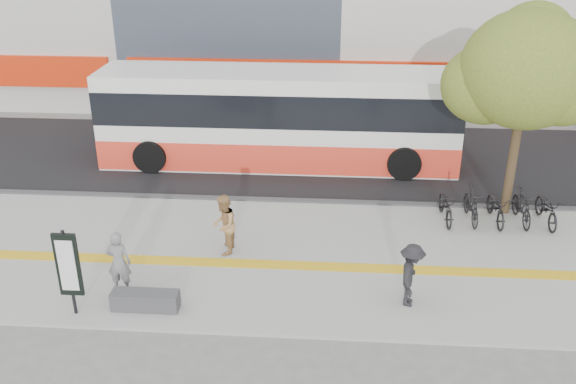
# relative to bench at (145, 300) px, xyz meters

# --- Properties ---
(ground) EXTENTS (120.00, 120.00, 0.00)m
(ground) POSITION_rel_bench_xyz_m (2.60, 1.20, -0.30)
(ground) COLOR #63635E
(ground) RESTS_ON ground
(sidewalk) EXTENTS (40.00, 7.00, 0.08)m
(sidewalk) POSITION_rel_bench_xyz_m (2.60, 2.70, -0.27)
(sidewalk) COLOR gray
(sidewalk) RESTS_ON ground
(tactile_strip) EXTENTS (40.00, 0.45, 0.01)m
(tactile_strip) POSITION_rel_bench_xyz_m (2.60, 2.20, -0.22)
(tactile_strip) COLOR yellow
(tactile_strip) RESTS_ON sidewalk
(street) EXTENTS (40.00, 8.00, 0.06)m
(street) POSITION_rel_bench_xyz_m (2.60, 10.20, -0.28)
(street) COLOR black
(street) RESTS_ON ground
(curb) EXTENTS (40.00, 0.25, 0.14)m
(curb) POSITION_rel_bench_xyz_m (2.60, 6.20, -0.23)
(curb) COLOR #323235
(curb) RESTS_ON ground
(bench) EXTENTS (1.60, 0.45, 0.45)m
(bench) POSITION_rel_bench_xyz_m (0.00, 0.00, 0.00)
(bench) COLOR #323235
(bench) RESTS_ON sidewalk
(signboard) EXTENTS (0.55, 0.10, 2.20)m
(signboard) POSITION_rel_bench_xyz_m (-1.60, -0.31, 1.06)
(signboard) COLOR black
(signboard) RESTS_ON sidewalk
(street_tree) EXTENTS (4.40, 3.80, 6.31)m
(street_tree) POSITION_rel_bench_xyz_m (9.78, 6.02, 4.21)
(street_tree) COLOR #3B2B1A
(street_tree) RESTS_ON sidewalk
(bus) EXTENTS (12.93, 3.07, 3.44)m
(bus) POSITION_rel_bench_xyz_m (2.35, 9.70, 1.37)
(bus) COLOR white
(bus) RESTS_ON street
(bicycle_row) EXTENTS (3.68, 1.82, 1.05)m
(bicycle_row) POSITION_rel_bench_xyz_m (9.33, 5.20, 0.27)
(bicycle_row) COLOR black
(bicycle_row) RESTS_ON sidewalk
(seated_woman) EXTENTS (0.60, 0.40, 1.65)m
(seated_woman) POSITION_rel_bench_xyz_m (-0.80, 0.69, 0.60)
(seated_woman) COLOR black
(seated_woman) RESTS_ON sidewalk
(pedestrian_tan) EXTENTS (0.66, 0.84, 1.72)m
(pedestrian_tan) POSITION_rel_bench_xyz_m (1.45, 2.76, 0.63)
(pedestrian_tan) COLOR #AD814F
(pedestrian_tan) RESTS_ON sidewalk
(pedestrian_dark) EXTENTS (0.78, 1.13, 1.60)m
(pedestrian_dark) POSITION_rel_bench_xyz_m (6.27, 0.65, 0.58)
(pedestrian_dark) COLOR black
(pedestrian_dark) RESTS_ON sidewalk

